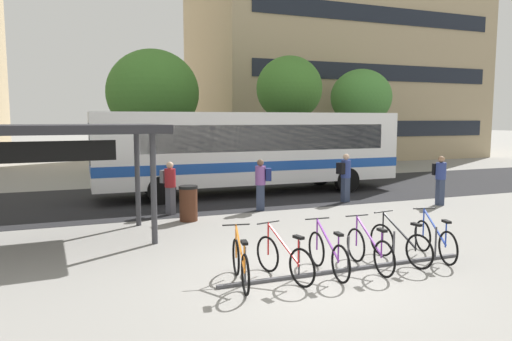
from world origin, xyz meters
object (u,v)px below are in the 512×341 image
object	(u,v)px
parked_bicycle_purple_2	(328,254)
commuter_grey_pack_1	(169,184)
street_tree_1	(289,89)
commuter_navy_pack_3	(262,181)
trash_bin	(188,203)
commuter_black_pack_2	(345,174)
city_bus	(249,149)
commuter_black_pack_0	(440,177)
parked_bicycle_blue_5	(435,240)
street_tree_0	(153,93)
parked_bicycle_black_4	(400,244)
parked_bicycle_orange_0	(240,264)
street_tree_2	(361,98)
parked_bicycle_red_1	(284,259)
parked_bicycle_purple_3	(369,250)
transit_shelter	(40,133)

from	to	relation	value
parked_bicycle_purple_2	commuter_grey_pack_1	bearing A→B (deg)	17.98
commuter_grey_pack_1	street_tree_1	size ratio (longest dim) A/B	0.26
commuter_grey_pack_1	commuter_navy_pack_3	xyz separation A→B (m)	(2.90, -0.43, 0.01)
trash_bin	commuter_black_pack_2	bearing A→B (deg)	9.77
city_bus	commuter_black_pack_0	distance (m)	7.11
parked_bicycle_blue_5	trash_bin	distance (m)	6.83
commuter_grey_pack_1	commuter_black_pack_2	world-z (taller)	commuter_black_pack_2
street_tree_0	commuter_navy_pack_3	bearing A→B (deg)	-81.65
parked_bicycle_black_4	street_tree_0	world-z (taller)	street_tree_0
commuter_grey_pack_1	parked_bicycle_orange_0	bearing A→B (deg)	-26.46
commuter_grey_pack_1	street_tree_0	xyz separation A→B (m)	(1.23, 10.94, 3.37)
parked_bicycle_orange_0	commuter_navy_pack_3	distance (m)	6.84
city_bus	commuter_black_pack_2	bearing A→B (deg)	129.78
street_tree_2	parked_bicycle_red_1	bearing A→B (deg)	-127.31
parked_bicycle_purple_3	commuter_navy_pack_3	xyz separation A→B (m)	(0.21, 6.28, 0.58)
city_bus	trash_bin	xyz separation A→B (m)	(-3.37, -4.07, -1.26)
parked_bicycle_orange_0	commuter_navy_pack_3	size ratio (longest dim) A/B	1.02
street_tree_1	street_tree_2	bearing A→B (deg)	16.28
city_bus	commuter_navy_pack_3	bearing A→B (deg)	76.83
parked_bicycle_blue_5	commuter_black_pack_0	world-z (taller)	commuter_black_pack_0
commuter_grey_pack_1	commuter_navy_pack_3	bearing A→B (deg)	54.85
street_tree_2	street_tree_1	bearing A→B (deg)	-163.72
street_tree_2	city_bus	bearing A→B (deg)	-144.72
trash_bin	street_tree_1	distance (m)	12.66
street_tree_2	transit_shelter	bearing A→B (deg)	-143.95
parked_bicycle_orange_0	parked_bicycle_black_4	size ratio (longest dim) A/B	1.00
parked_bicycle_red_1	parked_bicycle_purple_3	distance (m)	1.81
parked_bicycle_red_1	commuter_black_pack_2	xyz separation A→B (m)	(5.35, 6.54, 0.61)
city_bus	parked_bicycle_blue_5	world-z (taller)	city_bus
commuter_navy_pack_3	street_tree_0	world-z (taller)	street_tree_0
city_bus	commuter_black_pack_2	world-z (taller)	city_bus
trash_bin	street_tree_0	distance (m)	12.67
parked_bicycle_orange_0	parked_bicycle_purple_2	world-z (taller)	same
commuter_black_pack_2	street_tree_1	size ratio (longest dim) A/B	0.28
commuter_black_pack_0	street_tree_0	distance (m)	15.23
parked_bicycle_red_1	parked_bicycle_purple_2	xyz separation A→B (m)	(0.90, -0.04, 0.00)
commuter_black_pack_2	parked_bicycle_blue_5	bearing A→B (deg)	-119.16
commuter_black_pack_2	trash_bin	bearing A→B (deg)	176.11
parked_bicycle_orange_0	parked_bicycle_purple_2	size ratio (longest dim) A/B	0.99
commuter_black_pack_2	street_tree_2	size ratio (longest dim) A/B	0.29
street_tree_0	street_tree_2	world-z (taller)	street_tree_0
commuter_black_pack_2	parked_bicycle_orange_0	bearing A→B (deg)	-147.22
parked_bicycle_black_4	parked_bicycle_blue_5	size ratio (longest dim) A/B	1.01
city_bus	parked_bicycle_red_1	bearing A→B (deg)	73.84
parked_bicycle_purple_3	parked_bicycle_blue_5	world-z (taller)	same
transit_shelter	parked_bicycle_blue_5	bearing A→B (deg)	-31.39
city_bus	street_tree_1	xyz separation A→B (m)	(4.20, 5.26, 2.75)
street_tree_2	parked_bicycle_blue_5	bearing A→B (deg)	-118.74
street_tree_0	commuter_black_pack_0	bearing A→B (deg)	-58.54
trash_bin	parked_bicycle_purple_2	bearing A→B (deg)	-75.52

